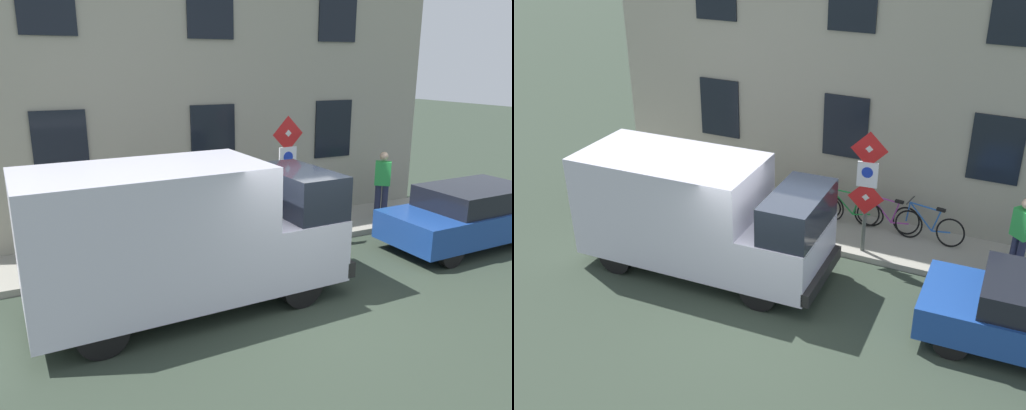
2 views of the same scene
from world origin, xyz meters
TOP-DOWN VIEW (x-y plane):
  - ground_plane at (0.00, 0.00)m, footprint 80.00×80.00m
  - sidewalk_slab at (3.39, 0.00)m, footprint 1.91×14.39m
  - building_facade at (4.68, 0.00)m, footprint 0.75×12.39m
  - sign_post_stacked at (2.63, -1.09)m, footprint 0.17×0.56m
  - delivery_van at (0.73, 1.92)m, footprint 2.19×5.40m
  - parked_hatchback at (0.89, -4.87)m, footprint 1.88×4.06m
  - bicycle_blue at (3.79, -2.27)m, footprint 0.50×1.72m
  - bicycle_purple at (3.79, -1.32)m, footprint 0.46×1.72m
  - bicycle_green at (3.79, -0.37)m, footprint 0.46×1.71m
  - bicycle_red at (3.79, 0.58)m, footprint 0.46×1.71m
  - pedestrian at (3.18, -4.24)m, footprint 0.46×0.47m
  - litter_bin at (2.78, 1.32)m, footprint 0.44×0.44m

SIDE VIEW (x-z plane):
  - ground_plane at x=0.00m, z-range 0.00..0.00m
  - sidewalk_slab at x=3.39m, z-range 0.00..0.14m
  - bicycle_blue at x=3.79m, z-range 0.07..0.95m
  - bicycle_purple at x=3.79m, z-range 0.07..0.96m
  - bicycle_green at x=3.79m, z-range 0.07..0.96m
  - bicycle_red at x=3.79m, z-range 0.07..0.96m
  - litter_bin at x=2.78m, z-range 0.14..1.04m
  - parked_hatchback at x=0.89m, z-range 0.04..1.42m
  - pedestrian at x=3.18m, z-range 0.21..1.93m
  - delivery_van at x=0.73m, z-range 0.08..2.58m
  - sign_post_stacked at x=2.63m, z-range 0.48..3.18m
  - building_facade at x=4.68m, z-range 0.00..7.39m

